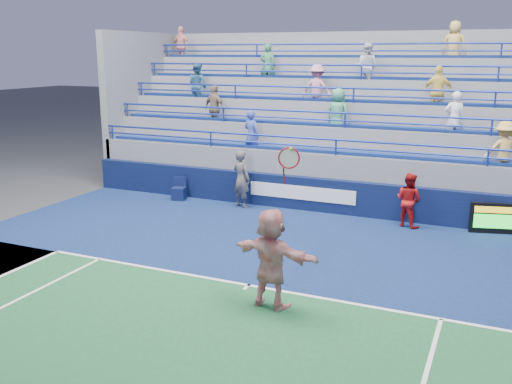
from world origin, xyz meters
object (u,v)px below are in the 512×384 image
at_px(serve_speed_board, 493,218).
at_px(line_judge, 241,179).
at_px(judge_chair, 179,193).
at_px(ball_girl, 409,200).
at_px(tennis_player, 271,258).

bearing_deg(serve_speed_board, line_judge, -177.81).
bearing_deg(judge_chair, ball_girl, 0.11).
bearing_deg(tennis_player, judge_chair, 132.97).
distance_m(judge_chair, tennis_player, 9.18).
relative_size(serve_speed_board, judge_chair, 1.62).
distance_m(serve_speed_board, ball_girl, 2.39).
relative_size(judge_chair, tennis_player, 0.24).
height_order(tennis_player, ball_girl, tennis_player).
relative_size(serve_speed_board, ball_girl, 0.79).
distance_m(serve_speed_board, line_judge, 7.82).
distance_m(judge_chair, ball_girl, 7.88).
bearing_deg(judge_chair, serve_speed_board, 1.75).
bearing_deg(ball_girl, tennis_player, 100.68).
distance_m(tennis_player, line_judge, 7.72).
height_order(judge_chair, tennis_player, tennis_player).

